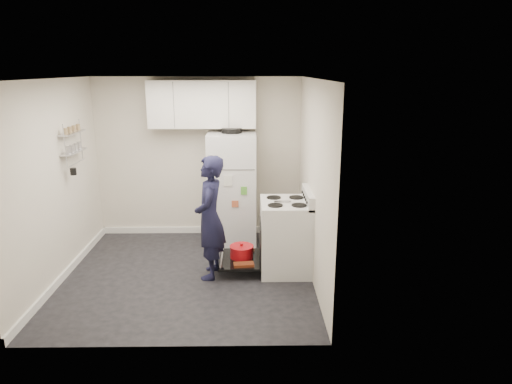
{
  "coord_description": "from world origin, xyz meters",
  "views": [
    {
      "loc": [
        0.81,
        -5.5,
        2.62
      ],
      "look_at": [
        0.89,
        0.27,
        1.05
      ],
      "focal_mm": 32.0,
      "sensor_mm": 36.0,
      "label": 1
    }
  ],
  "objects_px": {
    "refrigerator": "(232,188)",
    "person": "(210,218)",
    "electric_range": "(285,237)",
    "open_oven_door": "(241,255)"
  },
  "relations": [
    {
      "from": "electric_range",
      "to": "refrigerator",
      "type": "bearing_deg",
      "value": 123.36
    },
    {
      "from": "electric_range",
      "to": "open_oven_door",
      "type": "height_order",
      "value": "electric_range"
    },
    {
      "from": "electric_range",
      "to": "open_oven_door",
      "type": "xyz_separation_m",
      "value": [
        -0.58,
        0.02,
        -0.27
      ]
    },
    {
      "from": "open_oven_door",
      "to": "refrigerator",
      "type": "relative_size",
      "value": 0.41
    },
    {
      "from": "open_oven_door",
      "to": "refrigerator",
      "type": "xyz_separation_m",
      "value": [
        -0.15,
        1.08,
        0.65
      ]
    },
    {
      "from": "open_oven_door",
      "to": "person",
      "type": "xyz_separation_m",
      "value": [
        -0.39,
        -0.19,
        0.59
      ]
    },
    {
      "from": "refrigerator",
      "to": "person",
      "type": "bearing_deg",
      "value": -100.7
    },
    {
      "from": "open_oven_door",
      "to": "refrigerator",
      "type": "bearing_deg",
      "value": 97.65
    },
    {
      "from": "person",
      "to": "open_oven_door",
      "type": "bearing_deg",
      "value": 120.37
    },
    {
      "from": "electric_range",
      "to": "open_oven_door",
      "type": "bearing_deg",
      "value": 178.11
    }
  ]
}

